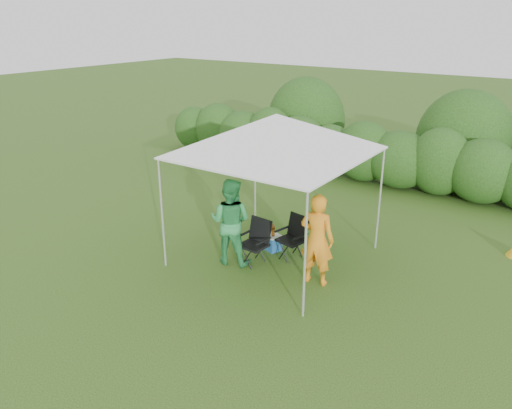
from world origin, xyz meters
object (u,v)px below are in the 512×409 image
Objects in this scene: chair_left at (256,239)px; man at (317,240)px; cooler at (272,242)px; woman at (230,221)px; chair_right at (294,234)px; canopy at (276,134)px.

chair_left is 0.52× the size of man.
chair_left is at bearing -64.58° from cooler.
chair_right is at bearing -151.37° from woman.
woman is (-1.72, -0.22, 0.00)m from man.
chair_right is 1.11m from man.
cooler is (-1.37, 0.68, -0.67)m from man.
canopy reaches higher than chair_left.
man is (1.30, -0.04, 0.34)m from chair_left.
man is at bearing -6.64° from cooler.
canopy is at bearing -146.51° from woman.
chair_right reaches higher than cooler.
woman is at bearing -131.12° from canopy.
chair_left is at bearing -9.71° from man.
canopy reaches higher than cooler.
cooler is at bearing -126.72° from woman.
canopy is 3.62× the size of chair_right.
man reaches higher than chair_right.
cooler is (0.35, 0.90, -0.67)m from woman.
canopy is 6.70× the size of cooler.
chair_right is at bearing 32.73° from canopy.
chair_right is 1.29m from woman.
canopy is 2.02m from chair_left.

